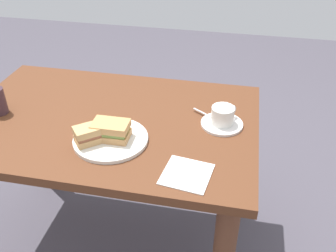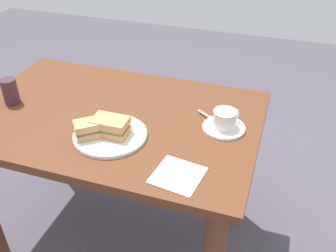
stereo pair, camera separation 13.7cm
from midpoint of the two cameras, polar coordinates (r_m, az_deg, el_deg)
The scene contains 10 objects.
ground_plane at distance 1.97m, azimuth -4.68°, elevation -15.92°, with size 6.00×6.00×0.00m, color #4C4852.
dining_table at distance 1.58m, azimuth -5.62°, elevation -2.54°, with size 1.17×0.76×0.71m.
sandwich_plate at distance 1.37m, azimuth -5.95°, elevation -1.50°, with size 0.27×0.27×0.01m, color white.
sandwich_front at distance 1.35m, azimuth -5.88°, elevation -0.16°, with size 0.13×0.08×0.06m.
sandwich_back at distance 1.35m, azimuth -8.21°, elevation -0.36°, with size 0.15×0.14×0.06m.
coffee_saucer at distance 1.43m, azimuth 11.22°, elevation -0.34°, with size 0.16×0.16×0.01m, color white.
coffee_cup at distance 1.41m, azimuth 11.46°, elevation 1.05°, with size 0.09×0.10×0.07m.
spoon at distance 1.47m, azimuth 9.03°, elevation 1.27°, with size 0.09×0.06×0.01m.
napkin at distance 1.20m, azimuth 4.80°, elevation -7.62°, with size 0.15×0.15×0.00m, color white.
drinking_glass at distance 1.65m, azimuth -20.75°, elevation 4.90°, with size 0.06×0.06×0.11m, color #412B33.
Camera 2 is at (-0.61, 1.13, 1.51)m, focal length 40.04 mm.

